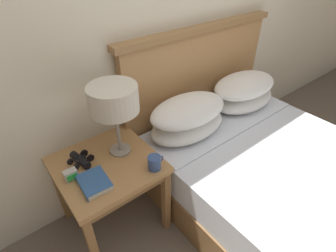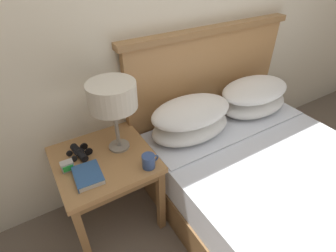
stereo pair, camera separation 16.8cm
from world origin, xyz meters
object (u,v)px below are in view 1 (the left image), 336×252
nightstand (107,171)px  coffee_mug (155,163)px  bed (276,178)px  alarm_clock (71,175)px  table_lamp (114,100)px  binoculars_pair (81,160)px  book_on_nightstand (94,183)px

nightstand → coffee_mug: bearing=-47.6°
bed → alarm_clock: (-1.17, 0.59, 0.30)m
bed → table_lamp: 1.23m
coffee_mug → binoculars_pair: bearing=135.9°
book_on_nightstand → coffee_mug: coffee_mug is taller
bed → alarm_clock: bed is taller
bed → coffee_mug: bed is taller
coffee_mug → bed: bearing=-26.2°
bed → binoculars_pair: bearing=147.7°
table_lamp → alarm_clock: size_ratio=6.41×
book_on_nightstand → coffee_mug: bearing=-16.7°
binoculars_pair → coffee_mug: size_ratio=1.60×
book_on_nightstand → nightstand: bearing=43.0°
nightstand → bed: bearing=-31.7°
nightstand → book_on_nightstand: book_on_nightstand is taller
bed → binoculars_pair: 1.31m
table_lamp → book_on_nightstand: table_lamp is taller
binoculars_pair → nightstand: bearing=-36.9°
bed → table_lamp: size_ratio=4.34×
alarm_clock → table_lamp: bearing=6.8°
nightstand → bed: (0.96, -0.59, -0.19)m
table_lamp → alarm_clock: bearing=-173.2°
table_lamp → book_on_nightstand: 0.46m
table_lamp → book_on_nightstand: size_ratio=2.32×
nightstand → binoculars_pair: binoculars_pair is taller
nightstand → bed: 1.15m
nightstand → book_on_nightstand: 0.20m
nightstand → coffee_mug: size_ratio=5.63×
nightstand → coffee_mug: (0.20, -0.22, 0.12)m
table_lamp → coffee_mug: 0.42m
binoculars_pair → coffee_mug: coffee_mug is taller
book_on_nightstand → binoculars_pair: bearing=86.0°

